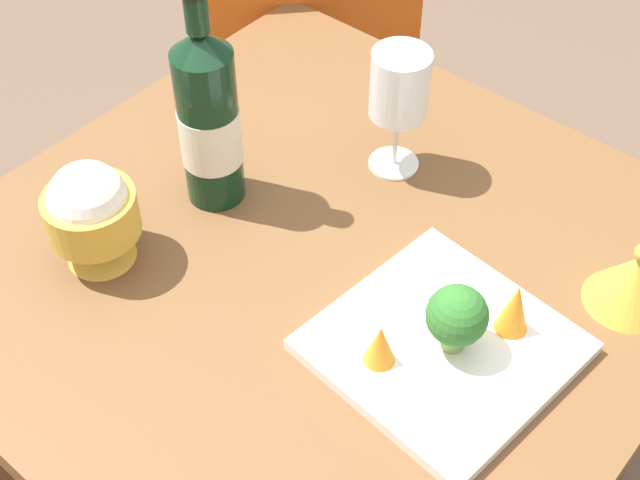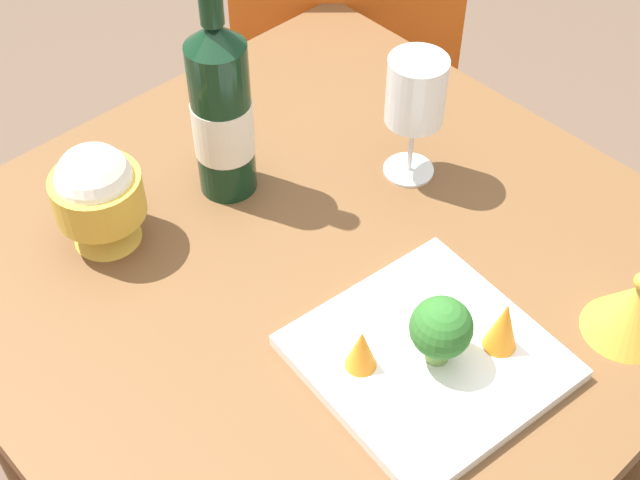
{
  "view_description": "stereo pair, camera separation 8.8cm",
  "coord_description": "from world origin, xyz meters",
  "px_view_note": "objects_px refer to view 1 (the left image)",
  "views": [
    {
      "loc": [
        -0.56,
        -0.48,
        1.53
      ],
      "look_at": [
        0.0,
        0.0,
        0.75
      ],
      "focal_mm": 49.98,
      "sensor_mm": 36.0,
      "label": 1
    },
    {
      "loc": [
        -0.5,
        -0.54,
        1.53
      ],
      "look_at": [
        0.0,
        0.0,
        0.75
      ],
      "focal_mm": 49.98,
      "sensor_mm": 36.0,
      "label": 2
    }
  ],
  "objects_px": {
    "wine_bottle": "(209,117)",
    "wine_glass": "(400,87)",
    "carrot_garnish_right": "(515,308)",
    "chair_near_window": "(302,65)",
    "serving_plate": "(443,346)",
    "rice_bowl": "(91,213)",
    "carrot_garnish_left": "(380,344)",
    "rice_bowl_lid": "(633,279)",
    "broccoli_floret": "(457,317)"
  },
  "relations": [
    {
      "from": "wine_bottle",
      "to": "wine_glass",
      "type": "relative_size",
      "value": 1.78
    },
    {
      "from": "carrot_garnish_right",
      "to": "chair_near_window",
      "type": "bearing_deg",
      "value": 57.57
    },
    {
      "from": "chair_near_window",
      "to": "serving_plate",
      "type": "bearing_deg",
      "value": -85.23
    },
    {
      "from": "chair_near_window",
      "to": "rice_bowl",
      "type": "relative_size",
      "value": 6.0
    },
    {
      "from": "wine_bottle",
      "to": "carrot_garnish_left",
      "type": "xyz_separation_m",
      "value": [
        -0.09,
        -0.33,
        -0.08
      ]
    },
    {
      "from": "wine_bottle",
      "to": "serving_plate",
      "type": "xyz_separation_m",
      "value": [
        -0.02,
        -0.37,
        -0.12
      ]
    },
    {
      "from": "chair_near_window",
      "to": "carrot_garnish_left",
      "type": "height_order",
      "value": "chair_near_window"
    },
    {
      "from": "chair_near_window",
      "to": "rice_bowl_lid",
      "type": "xyz_separation_m",
      "value": [
        -0.31,
        -0.78,
        0.23
      ]
    },
    {
      "from": "wine_glass",
      "to": "carrot_garnish_right",
      "type": "bearing_deg",
      "value": -118.57
    },
    {
      "from": "wine_bottle",
      "to": "rice_bowl_lid",
      "type": "distance_m",
      "value": 0.53
    },
    {
      "from": "serving_plate",
      "to": "broccoli_floret",
      "type": "distance_m",
      "value": 0.06
    },
    {
      "from": "wine_bottle",
      "to": "serving_plate",
      "type": "relative_size",
      "value": 1.16
    },
    {
      "from": "carrot_garnish_left",
      "to": "serving_plate",
      "type": "bearing_deg",
      "value": -31.61
    },
    {
      "from": "chair_near_window",
      "to": "carrot_garnish_left",
      "type": "relative_size",
      "value": 15.23
    },
    {
      "from": "wine_bottle",
      "to": "rice_bowl_lid",
      "type": "relative_size",
      "value": 3.18
    },
    {
      "from": "wine_bottle",
      "to": "carrot_garnish_left",
      "type": "bearing_deg",
      "value": -104.55
    },
    {
      "from": "broccoli_floret",
      "to": "rice_bowl",
      "type": "bearing_deg",
      "value": 110.56
    },
    {
      "from": "rice_bowl",
      "to": "wine_glass",
      "type": "bearing_deg",
      "value": -25.06
    },
    {
      "from": "rice_bowl",
      "to": "chair_near_window",
      "type": "bearing_deg",
      "value": 21.14
    },
    {
      "from": "chair_near_window",
      "to": "broccoli_floret",
      "type": "relative_size",
      "value": 9.91
    },
    {
      "from": "chair_near_window",
      "to": "wine_glass",
      "type": "relative_size",
      "value": 4.75
    },
    {
      "from": "chair_near_window",
      "to": "rice_bowl",
      "type": "bearing_deg",
      "value": -116.21
    },
    {
      "from": "chair_near_window",
      "to": "rice_bowl_lid",
      "type": "height_order",
      "value": "chair_near_window"
    },
    {
      "from": "chair_near_window",
      "to": "carrot_garnish_left",
      "type": "distance_m",
      "value": 0.88
    },
    {
      "from": "wine_glass",
      "to": "carrot_garnish_right",
      "type": "relative_size",
      "value": 2.58
    },
    {
      "from": "wine_glass",
      "to": "carrot_garnish_left",
      "type": "height_order",
      "value": "wine_glass"
    },
    {
      "from": "chair_near_window",
      "to": "broccoli_floret",
      "type": "xyz_separation_m",
      "value": [
        -0.51,
        -0.67,
        0.26
      ]
    },
    {
      "from": "chair_near_window",
      "to": "wine_bottle",
      "type": "relative_size",
      "value": 2.68
    },
    {
      "from": "chair_near_window",
      "to": "carrot_garnish_right",
      "type": "bearing_deg",
      "value": -79.78
    },
    {
      "from": "rice_bowl",
      "to": "broccoli_floret",
      "type": "relative_size",
      "value": 1.65
    },
    {
      "from": "carrot_garnish_left",
      "to": "chair_near_window",
      "type": "bearing_deg",
      "value": 46.96
    },
    {
      "from": "wine_glass",
      "to": "carrot_garnish_left",
      "type": "xyz_separation_m",
      "value": [
        -0.28,
        -0.19,
        -0.08
      ]
    },
    {
      "from": "serving_plate",
      "to": "rice_bowl_lid",
      "type": "bearing_deg",
      "value": -31.59
    },
    {
      "from": "wine_glass",
      "to": "rice_bowl",
      "type": "xyz_separation_m",
      "value": [
        -0.37,
        0.17,
        -0.05
      ]
    },
    {
      "from": "serving_plate",
      "to": "carrot_garnish_right",
      "type": "distance_m",
      "value": 0.09
    },
    {
      "from": "wine_bottle",
      "to": "serving_plate",
      "type": "distance_m",
      "value": 0.39
    },
    {
      "from": "broccoli_floret",
      "to": "wine_glass",
      "type": "bearing_deg",
      "value": 48.42
    },
    {
      "from": "wine_glass",
      "to": "serving_plate",
      "type": "relative_size",
      "value": 0.66
    },
    {
      "from": "rice_bowl",
      "to": "serving_plate",
      "type": "distance_m",
      "value": 0.43
    },
    {
      "from": "chair_near_window",
      "to": "wine_glass",
      "type": "bearing_deg",
      "value": -82.1
    },
    {
      "from": "serving_plate",
      "to": "carrot_garnish_right",
      "type": "xyz_separation_m",
      "value": [
        0.07,
        -0.04,
        0.04
      ]
    },
    {
      "from": "broccoli_floret",
      "to": "rice_bowl_lid",
      "type": "bearing_deg",
      "value": -29.9
    },
    {
      "from": "wine_bottle",
      "to": "wine_glass",
      "type": "height_order",
      "value": "wine_bottle"
    },
    {
      "from": "serving_plate",
      "to": "carrot_garnish_left",
      "type": "bearing_deg",
      "value": 148.39
    },
    {
      "from": "serving_plate",
      "to": "carrot_garnish_left",
      "type": "distance_m",
      "value": 0.08
    },
    {
      "from": "broccoli_floret",
      "to": "carrot_garnish_left",
      "type": "bearing_deg",
      "value": 143.85
    },
    {
      "from": "chair_near_window",
      "to": "broccoli_floret",
      "type": "distance_m",
      "value": 0.88
    },
    {
      "from": "wine_bottle",
      "to": "wine_glass",
      "type": "bearing_deg",
      "value": -36.69
    },
    {
      "from": "rice_bowl_lid",
      "to": "broccoli_floret",
      "type": "relative_size",
      "value": 1.17
    },
    {
      "from": "wine_glass",
      "to": "carrot_garnish_left",
      "type": "bearing_deg",
      "value": -145.86
    }
  ]
}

